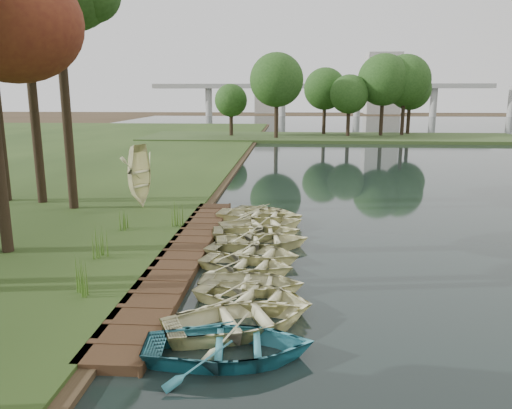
# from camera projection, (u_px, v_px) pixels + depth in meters

# --- Properties ---
(ground) EXTENTS (300.00, 300.00, 0.00)m
(ground) POSITION_uv_depth(u_px,v_px,m) (227.00, 259.00, 18.32)
(ground) COLOR #3D2F1D
(boardwalk) EXTENTS (1.60, 16.00, 0.30)m
(boardwalk) POSITION_uv_depth(u_px,v_px,m) (184.00, 254.00, 18.40)
(boardwalk) COLOR #3C2717
(boardwalk) RESTS_ON ground
(peninsula) EXTENTS (50.00, 14.00, 0.45)m
(peninsula) POSITION_uv_depth(u_px,v_px,m) (333.00, 138.00, 66.44)
(peninsula) COLOR #344920
(peninsula) RESTS_ON ground
(far_trees) EXTENTS (45.60, 5.60, 8.80)m
(far_trees) POSITION_uv_depth(u_px,v_px,m) (309.00, 90.00, 65.32)
(far_trees) COLOR black
(far_trees) RESTS_ON peninsula
(bridge) EXTENTS (95.90, 4.00, 8.60)m
(bridge) POSITION_uv_depth(u_px,v_px,m) (329.00, 90.00, 132.85)
(bridge) COLOR #A5A5A0
(bridge) RESTS_ON ground
(building_a) EXTENTS (10.00, 8.00, 18.00)m
(building_a) POSITION_uv_depth(u_px,v_px,m) (383.00, 84.00, 150.74)
(building_a) COLOR #A5A5A0
(building_a) RESTS_ON ground
(building_b) EXTENTS (8.00, 8.00, 12.00)m
(building_b) POSITION_uv_depth(u_px,v_px,m) (268.00, 94.00, 158.58)
(building_b) COLOR #A5A5A0
(building_b) RESTS_ON ground
(rowboat_0) EXTENTS (4.09, 3.10, 0.80)m
(rowboat_0) POSITION_uv_depth(u_px,v_px,m) (230.00, 343.00, 11.21)
(rowboat_0) COLOR teal
(rowboat_0) RESTS_ON water
(rowboat_1) EXTENTS (4.66, 4.11, 0.80)m
(rowboat_1) POSITION_uv_depth(u_px,v_px,m) (240.00, 317.00, 12.53)
(rowboat_1) COLOR beige
(rowboat_1) RESTS_ON water
(rowboat_2) EXTENTS (4.13, 3.54, 0.72)m
(rowboat_2) POSITION_uv_depth(u_px,v_px,m) (253.00, 294.00, 14.06)
(rowboat_2) COLOR beige
(rowboat_2) RESTS_ON water
(rowboat_3) EXTENTS (3.34, 2.48, 0.66)m
(rowboat_3) POSITION_uv_depth(u_px,v_px,m) (252.00, 281.00, 15.15)
(rowboat_3) COLOR beige
(rowboat_3) RESTS_ON water
(rowboat_4) EXTENTS (3.79, 3.16, 0.67)m
(rowboat_4) POSITION_uv_depth(u_px,v_px,m) (246.00, 262.00, 16.84)
(rowboat_4) COLOR beige
(rowboat_4) RESTS_ON water
(rowboat_5) EXTENTS (4.12, 3.48, 0.73)m
(rowboat_5) POSITION_uv_depth(u_px,v_px,m) (253.00, 250.00, 17.98)
(rowboat_5) COLOR beige
(rowboat_5) RESTS_ON water
(rowboat_6) EXTENTS (3.99, 3.14, 0.75)m
(rowboat_6) POSITION_uv_depth(u_px,v_px,m) (262.00, 239.00, 19.37)
(rowboat_6) COLOR beige
(rowboat_6) RESTS_ON water
(rowboat_7) EXTENTS (3.85, 2.91, 0.75)m
(rowboat_7) POSITION_uv_depth(u_px,v_px,m) (256.00, 230.00, 20.65)
(rowboat_7) COLOR beige
(rowboat_7) RESTS_ON water
(rowboat_8) EXTENTS (4.47, 3.84, 0.78)m
(rowboat_8) POSITION_uv_depth(u_px,v_px,m) (263.00, 222.00, 21.79)
(rowboat_8) COLOR beige
(rowboat_8) RESTS_ON water
(rowboat_9) EXTENTS (4.42, 3.46, 0.83)m
(rowboat_9) POSITION_uv_depth(u_px,v_px,m) (260.00, 213.00, 23.29)
(rowboat_9) COLOR beige
(rowboat_9) RESTS_ON water
(rowboat_10) EXTENTS (3.78, 3.31, 0.65)m
(rowboat_10) POSITION_uv_depth(u_px,v_px,m) (265.00, 210.00, 24.39)
(rowboat_10) COLOR beige
(rowboat_10) RESTS_ON water
(stored_rowboat) EXTENTS (3.82, 3.32, 0.66)m
(stored_rowboat) POSITION_uv_depth(u_px,v_px,m) (141.00, 201.00, 25.23)
(stored_rowboat) COLOR beige
(stored_rowboat) RESTS_ON bank
(reeds_0) EXTENTS (0.60, 0.60, 1.03)m
(reeds_0) POSITION_uv_depth(u_px,v_px,m) (81.00, 277.00, 14.24)
(reeds_0) COLOR #3F661E
(reeds_0) RESTS_ON bank
(reeds_1) EXTENTS (0.60, 0.60, 1.10)m
(reeds_1) POSITION_uv_depth(u_px,v_px,m) (100.00, 242.00, 17.45)
(reeds_1) COLOR #3F661E
(reeds_1) RESTS_ON bank
(reeds_2) EXTENTS (0.60, 0.60, 0.92)m
(reeds_2) POSITION_uv_depth(u_px,v_px,m) (123.00, 219.00, 21.14)
(reeds_2) COLOR #3F661E
(reeds_2) RESTS_ON bank
(reeds_3) EXTENTS (0.60, 0.60, 1.02)m
(reeds_3) POSITION_uv_depth(u_px,v_px,m) (177.00, 215.00, 21.62)
(reeds_3) COLOR #3F661E
(reeds_3) RESTS_ON bank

